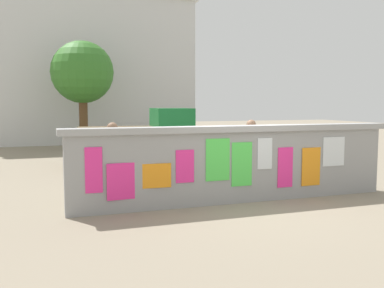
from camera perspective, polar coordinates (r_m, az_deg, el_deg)
The scene contains 10 objects.
ground at distance 16.22m, azimuth -6.00°, elevation -1.64°, with size 60.00×60.00×0.00m, color gray.
poster_wall at distance 8.58m, azimuth 6.27°, elevation -2.54°, with size 6.98×0.42×1.55m.
auto_rickshaw_truck at distance 13.79m, azimuth -6.77°, elevation 0.87°, with size 3.66×1.66×1.85m.
motorcycle at distance 12.49m, azimuth 5.75°, elevation -1.61°, with size 1.89×0.58×0.87m.
bicycle_near at distance 10.69m, azimuth -4.52°, elevation -3.32°, with size 1.65×0.61×0.95m.
bicycle_far at distance 11.28m, azimuth 13.43°, elevation -2.99°, with size 1.69×0.46×0.95m.
person_walking at distance 8.68m, azimuth -10.66°, elevation -1.28°, with size 0.48×0.48×1.62m.
person_bystander at distance 10.09m, azimuth 7.96°, elevation -0.32°, with size 0.39×0.39×1.62m.
tree_roadside at distance 19.09m, azimuth -14.59°, elevation 9.27°, with size 2.69×2.69×4.71m.
building_background at distance 24.66m, azimuth -15.37°, elevation 9.72°, with size 11.95×7.04×7.80m.
Camera 1 is at (-3.67, -7.67, 1.98)m, focal length 39.47 mm.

